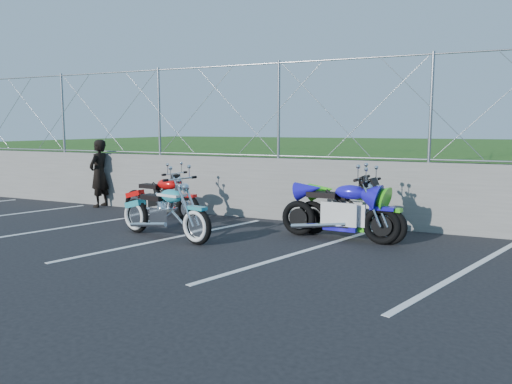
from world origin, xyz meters
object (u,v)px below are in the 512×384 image
at_px(sportbike_green, 351,213).
at_px(person_standing, 99,173).
at_px(sportbike_blue, 340,213).
at_px(cruiser_turquoise, 166,214).
at_px(naked_orange, 162,200).

relative_size(sportbike_green, person_standing, 1.25).
xyz_separation_m(sportbike_green, person_standing, (-6.48, 0.95, 0.36)).
relative_size(sportbike_green, sportbike_blue, 0.96).
xyz_separation_m(sportbike_green, sportbike_blue, (-0.15, -0.13, 0.02)).
height_order(cruiser_turquoise, person_standing, person_standing).
bearing_deg(cruiser_turquoise, naked_orange, 140.73).
height_order(sportbike_green, sportbike_blue, sportbike_blue).
distance_m(naked_orange, sportbike_green, 4.03).
relative_size(cruiser_turquoise, person_standing, 1.32).
xyz_separation_m(naked_orange, sportbike_green, (4.03, -0.09, 0.02)).
xyz_separation_m(naked_orange, person_standing, (-2.45, 0.86, 0.39)).
xyz_separation_m(sportbike_blue, person_standing, (-6.33, 1.08, 0.34)).
bearing_deg(naked_orange, sportbike_green, 5.51).
height_order(cruiser_turquoise, sportbike_green, cruiser_turquoise).
xyz_separation_m(cruiser_turquoise, naked_orange, (-1.08, 1.40, -0.00)).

